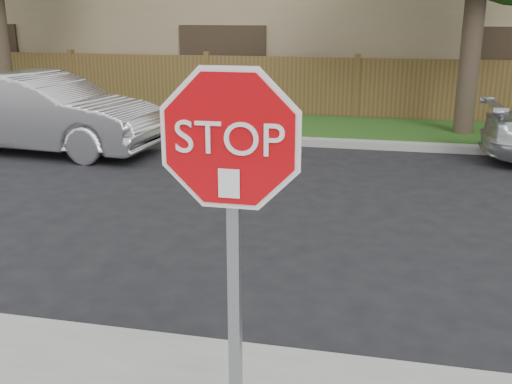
# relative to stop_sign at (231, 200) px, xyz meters

# --- Properties ---
(ground) EXTENTS (90.00, 90.00, 0.00)m
(ground) POSITION_rel_stop_sign_xyz_m (-0.08, 1.48, -1.83)
(ground) COLOR black
(ground) RESTS_ON ground
(far_curb) EXTENTS (70.00, 0.30, 0.15)m
(far_curb) POSITION_rel_stop_sign_xyz_m (-0.08, 9.63, -1.75)
(far_curb) COLOR gray
(far_curb) RESTS_ON ground
(grass_strip) EXTENTS (70.00, 3.00, 0.12)m
(grass_strip) POSITION_rel_stop_sign_xyz_m (-0.08, 11.28, -1.77)
(grass_strip) COLOR #1E4714
(grass_strip) RESTS_ON ground
(fence) EXTENTS (70.00, 0.12, 1.60)m
(fence) POSITION_rel_stop_sign_xyz_m (-0.08, 12.88, -1.03)
(fence) COLOR brown
(fence) RESTS_ON ground
(stop_sign) EXTENTS (1.01, 0.13, 2.55)m
(stop_sign) POSITION_rel_stop_sign_xyz_m (0.00, 0.00, 0.00)
(stop_sign) COLOR gray
(stop_sign) RESTS_ON sidewalk_near
(sedan_left) EXTENTS (4.92, 2.06, 1.58)m
(sedan_left) POSITION_rel_stop_sign_xyz_m (-5.99, 7.91, -1.04)
(sedan_left) COLOR #B9B8BE
(sedan_left) RESTS_ON ground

